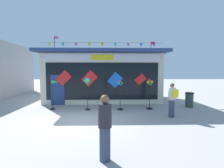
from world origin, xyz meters
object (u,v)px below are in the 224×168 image
at_px(person_mid_plaza, 105,127).
at_px(kite_shop_building, 103,76).
at_px(trash_bin, 189,100).
at_px(wind_spinner_left, 87,84).
at_px(wind_spinner_far_left, 54,90).
at_px(wind_spinner_center_left, 120,93).
at_px(person_near_camera, 172,99).
at_px(wind_spinner_center_right, 150,90).

bearing_deg(person_mid_plaza, kite_shop_building, 139.83).
bearing_deg(trash_bin, wind_spinner_left, -174.53).
distance_m(kite_shop_building, wind_spinner_far_left, 4.90).
relative_size(wind_spinner_center_left, trash_bin, 1.87).
distance_m(kite_shop_building, person_near_camera, 6.90).
bearing_deg(wind_spinner_left, person_mid_plaza, -79.59).
bearing_deg(wind_spinner_center_right, person_mid_plaza, -113.56).
distance_m(wind_spinner_far_left, person_mid_plaza, 6.71).
bearing_deg(wind_spinner_center_right, kite_shop_building, 125.00).
bearing_deg(person_mid_plaza, wind_spinner_left, 148.84).
bearing_deg(wind_spinner_center_left, person_near_camera, -34.77).
height_order(kite_shop_building, wind_spinner_center_right, kite_shop_building).
bearing_deg(wind_spinner_center_right, person_near_camera, -70.48).
bearing_deg(person_mid_plaza, person_near_camera, 100.05).
xyz_separation_m(person_mid_plaza, trash_bin, (5.20, 6.41, -0.39)).
xyz_separation_m(wind_spinner_far_left, trash_bin, (8.22, 0.42, -0.70)).
bearing_deg(person_near_camera, person_mid_plaza, 20.50).
distance_m(wind_spinner_left, wind_spinner_center_right, 3.67).
height_order(wind_spinner_center_left, person_mid_plaza, wind_spinner_center_left).
relative_size(wind_spinner_center_right, person_mid_plaza, 1.08).
distance_m(kite_shop_building, wind_spinner_center_right, 4.98).
distance_m(wind_spinner_far_left, trash_bin, 8.26).
distance_m(wind_spinner_center_right, trash_bin, 2.75).
height_order(wind_spinner_far_left, wind_spinner_center_right, wind_spinner_center_right).
distance_m(wind_spinner_center_left, wind_spinner_center_right, 1.77).
height_order(kite_shop_building, wind_spinner_center_left, kite_shop_building).
bearing_deg(wind_spinner_center_right, trash_bin, 10.36).
xyz_separation_m(kite_shop_building, person_near_camera, (3.48, -5.88, -0.97)).
relative_size(wind_spinner_center_right, trash_bin, 1.96).
bearing_deg(person_mid_plaza, wind_spinner_center_right, 114.87).
bearing_deg(person_near_camera, trash_bin, -161.40).
bearing_deg(wind_spinner_center_left, wind_spinner_left, 178.69).
relative_size(wind_spinner_center_left, person_near_camera, 1.03).
xyz_separation_m(kite_shop_building, wind_spinner_center_left, (1.07, -4.20, -0.85)).
relative_size(wind_spinner_left, trash_bin, 2.03).
bearing_deg(wind_spinner_center_left, person_mid_plaza, -98.15).
relative_size(kite_shop_building, person_near_camera, 5.16).
distance_m(wind_spinner_center_right, person_near_camera, 1.97).
relative_size(wind_spinner_far_left, wind_spinner_center_right, 0.95).
height_order(wind_spinner_center_right, person_near_camera, wind_spinner_center_right).
bearing_deg(wind_spinner_left, wind_spinner_center_left, -1.31).
height_order(wind_spinner_center_left, person_near_camera, wind_spinner_center_left).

